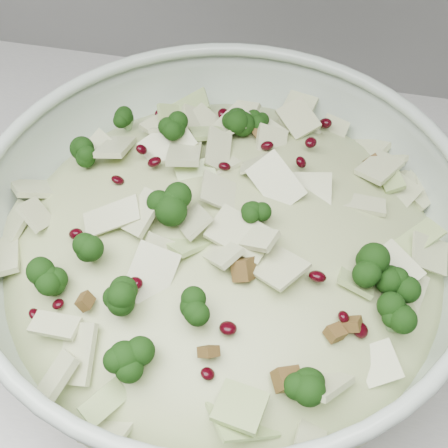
# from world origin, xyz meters

# --- Properties ---
(mixing_bowl) EXTENTS (0.44, 0.44, 0.17)m
(mixing_bowl) POSITION_xyz_m (-0.43, 1.60, 0.99)
(mixing_bowl) COLOR #B4C6B5
(mixing_bowl) RESTS_ON counter
(salad) EXTENTS (0.50, 0.50, 0.17)m
(salad) POSITION_xyz_m (-0.43, 1.60, 1.01)
(salad) COLOR #B4B97F
(salad) RESTS_ON mixing_bowl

